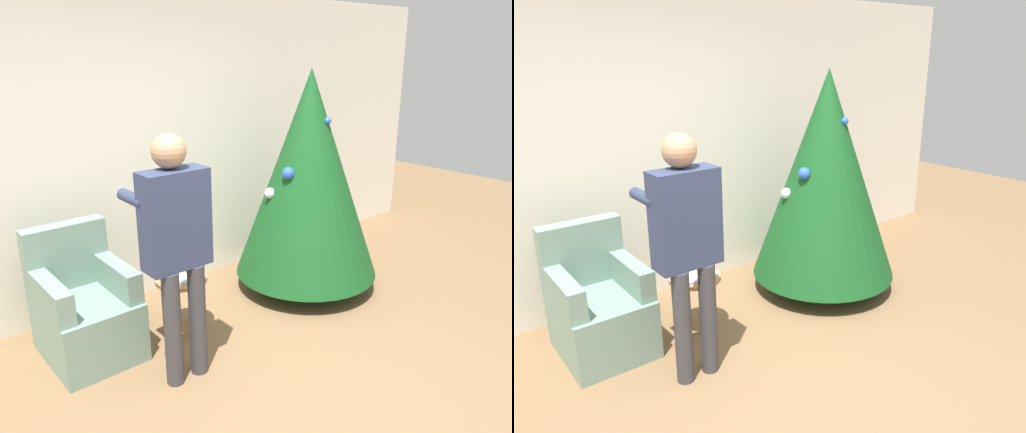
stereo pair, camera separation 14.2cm
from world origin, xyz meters
TOP-DOWN VIEW (x-y plane):
  - ground_plane at (0.00, 0.00)m, footprint 14.00×14.00m
  - wall_back at (0.00, 2.23)m, footprint 8.00×0.06m
  - christmas_tree at (1.34, 1.33)m, footprint 1.33×1.33m
  - armchair at (-0.73, 1.60)m, footprint 0.61×0.74m
  - person_standing at (-0.33, 0.90)m, footprint 0.45×0.57m
  - side_stool at (-0.02, 1.38)m, footprint 0.41×0.41m
  - laptop at (-0.02, 1.38)m, footprint 0.32×0.24m

SIDE VIEW (x-z plane):
  - ground_plane at x=0.00m, z-range 0.00..0.00m
  - armchair at x=-0.73m, z-range -0.13..0.82m
  - side_stool at x=-0.02m, z-range 0.16..0.63m
  - laptop at x=-0.02m, z-range 0.47..0.49m
  - person_standing at x=-0.33m, z-range 0.17..1.87m
  - christmas_tree at x=1.34m, z-range 0.08..2.12m
  - wall_back at x=0.00m, z-range 0.00..2.70m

